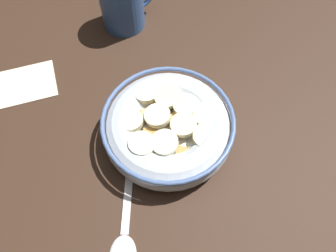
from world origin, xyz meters
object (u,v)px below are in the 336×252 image
(coffee_mug, at_px, (123,1))
(cereal_bowl, at_px, (168,127))
(folded_napkin, at_px, (16,86))
(spoon, at_px, (124,237))

(coffee_mug, bearing_deg, cereal_bowl, -105.61)
(coffee_mug, bearing_deg, folded_napkin, -173.41)
(cereal_bowl, relative_size, spoon, 1.16)
(spoon, height_order, coffee_mug, coffee_mug)
(folded_napkin, bearing_deg, coffee_mug, 6.59)
(cereal_bowl, xyz_separation_m, coffee_mug, (0.06, 0.23, 0.02))
(coffee_mug, bearing_deg, spoon, -120.65)
(cereal_bowl, distance_m, spoon, 0.15)
(spoon, xyz_separation_m, folded_napkin, (-0.02, 0.29, -0.00))
(coffee_mug, height_order, folded_napkin, coffee_mug)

